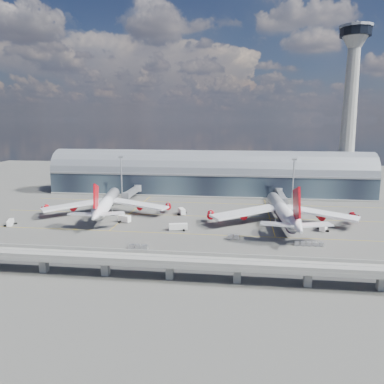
# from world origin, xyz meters

# --- Properties ---
(ground) EXTENTS (500.00, 500.00, 0.00)m
(ground) POSITION_xyz_m (0.00, 0.00, 0.00)
(ground) COLOR #474744
(ground) RESTS_ON ground
(taxi_lines) EXTENTS (200.00, 80.12, 0.01)m
(taxi_lines) POSITION_xyz_m (0.00, 22.11, 0.01)
(taxi_lines) COLOR gold
(taxi_lines) RESTS_ON ground
(terminal) EXTENTS (200.00, 30.00, 28.00)m
(terminal) POSITION_xyz_m (0.00, 77.99, 11.34)
(terminal) COLOR #1C2330
(terminal) RESTS_ON ground
(control_tower) EXTENTS (19.00, 19.00, 103.00)m
(control_tower) POSITION_xyz_m (85.00, 83.00, 51.64)
(control_tower) COLOR gray
(control_tower) RESTS_ON ground
(guideway) EXTENTS (220.00, 8.50, 7.20)m
(guideway) POSITION_xyz_m (-0.00, -55.00, 5.29)
(guideway) COLOR gray
(guideway) RESTS_ON ground
(floodlight_mast_left) EXTENTS (3.00, 0.70, 25.70)m
(floodlight_mast_left) POSITION_xyz_m (-50.00, 55.00, 13.63)
(floodlight_mast_left) COLOR gray
(floodlight_mast_left) RESTS_ON ground
(floodlight_mast_right) EXTENTS (3.00, 0.70, 25.70)m
(floodlight_mast_right) POSITION_xyz_m (50.00, 55.00, 13.63)
(floodlight_mast_right) COLOR gray
(floodlight_mast_right) RESTS_ON ground
(airliner_left) EXTENTS (64.36, 67.76, 20.74)m
(airliner_left) POSITION_xyz_m (-45.74, 16.70, 5.93)
(airliner_left) COLOR white
(airliner_left) RESTS_ON ground
(airliner_right) EXTENTS (68.90, 72.03, 22.84)m
(airliner_right) POSITION_xyz_m (39.78, 10.27, 5.92)
(airliner_right) COLOR white
(airliner_right) RESTS_ON ground
(jet_bridge_left) EXTENTS (4.40, 28.00, 7.25)m
(jet_bridge_left) POSITION_xyz_m (-42.66, 53.12, 5.18)
(jet_bridge_left) COLOR gray
(jet_bridge_left) RESTS_ON ground
(jet_bridge_right) EXTENTS (4.40, 32.00, 7.25)m
(jet_bridge_right) POSITION_xyz_m (43.13, 51.18, 5.18)
(jet_bridge_right) COLOR gray
(jet_bridge_right) RESTS_ON ground
(service_truck_0) EXTENTS (4.31, 6.57, 2.59)m
(service_truck_0) POSITION_xyz_m (-82.02, -7.63, 1.34)
(service_truck_0) COLOR silver
(service_truck_0) RESTS_ON ground
(service_truck_1) EXTENTS (6.24, 4.49, 3.29)m
(service_truck_1) POSITION_xyz_m (-32.54, 4.02, 1.66)
(service_truck_1) COLOR silver
(service_truck_1) RESTS_ON ground
(service_truck_2) EXTENTS (8.33, 4.09, 2.90)m
(service_truck_2) POSITION_xyz_m (-5.74, -5.16, 1.51)
(service_truck_2) COLOR silver
(service_truck_2) RESTS_ON ground
(service_truck_3) EXTENTS (4.51, 6.58, 2.97)m
(service_truck_3) POSITION_xyz_m (56.26, 2.25, 1.52)
(service_truck_3) COLOR silver
(service_truck_3) RESTS_ON ground
(service_truck_4) EXTENTS (2.67, 5.29, 3.06)m
(service_truck_4) POSITION_xyz_m (37.94, 38.20, 1.54)
(service_truck_4) COLOR silver
(service_truck_4) RESTS_ON ground
(service_truck_5) EXTENTS (4.62, 6.70, 3.03)m
(service_truck_5) POSITION_xyz_m (-8.39, 22.12, 1.55)
(service_truck_5) COLOR silver
(service_truck_5) RESTS_ON ground
(cargo_train_0) EXTENTS (7.49, 2.00, 1.66)m
(cargo_train_0) POSITION_xyz_m (-16.39, -30.84, 0.86)
(cargo_train_0) COLOR gray
(cargo_train_0) RESTS_ON ground
(cargo_train_1) EXTENTS (10.99, 1.97, 1.45)m
(cargo_train_1) POSITION_xyz_m (46.63, -19.10, 0.76)
(cargo_train_1) COLOR gray
(cargo_train_1) RESTS_ON ground
(cargo_train_2) EXTENTS (4.85, 2.18, 1.59)m
(cargo_train_2) POSITION_xyz_m (18.04, -14.80, 0.83)
(cargo_train_2) COLOR gray
(cargo_train_2) RESTS_ON ground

